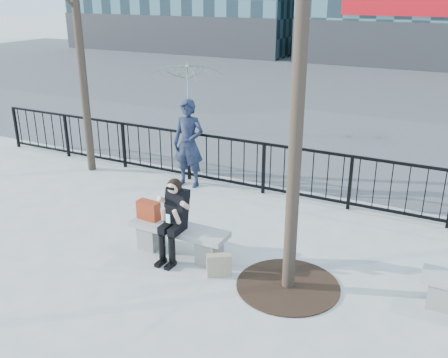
% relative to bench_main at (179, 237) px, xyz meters
% --- Properties ---
extents(ground, '(120.00, 120.00, 0.00)m').
position_rel_bench_main_xyz_m(ground, '(0.00, 0.00, -0.30)').
color(ground, '#9E9E99').
rests_on(ground, ground).
extents(street_surface, '(60.00, 23.00, 0.01)m').
position_rel_bench_main_xyz_m(street_surface, '(0.00, 15.00, -0.30)').
color(street_surface, '#474747').
rests_on(street_surface, ground).
extents(railing, '(14.00, 0.06, 1.10)m').
position_rel_bench_main_xyz_m(railing, '(0.00, 3.00, 0.25)').
color(railing, black).
rests_on(railing, ground).
extents(tree_grate, '(1.50, 1.50, 0.02)m').
position_rel_bench_main_xyz_m(tree_grate, '(1.90, -0.10, -0.29)').
color(tree_grate, black).
rests_on(tree_grate, ground).
extents(bench_main, '(1.65, 0.46, 0.49)m').
position_rel_bench_main_xyz_m(bench_main, '(0.00, 0.00, 0.00)').
color(bench_main, slate).
rests_on(bench_main, ground).
extents(seated_woman, '(0.50, 0.64, 1.34)m').
position_rel_bench_main_xyz_m(seated_woman, '(0.00, -0.16, 0.37)').
color(seated_woman, black).
rests_on(seated_woman, ground).
extents(handbag, '(0.39, 0.20, 0.31)m').
position_rel_bench_main_xyz_m(handbag, '(-0.59, 0.02, 0.34)').
color(handbag, maroon).
rests_on(handbag, bench_main).
extents(shopping_bag, '(0.38, 0.31, 0.35)m').
position_rel_bench_main_xyz_m(shopping_bag, '(0.87, -0.28, -0.13)').
color(shopping_bag, '#C3B18A').
rests_on(shopping_bag, ground).
extents(standing_man, '(0.73, 0.51, 1.89)m').
position_rel_bench_main_xyz_m(standing_man, '(-1.41, 2.69, 0.65)').
color(standing_man, black).
rests_on(standing_man, ground).
extents(vendor_umbrella, '(2.94, 2.96, 2.08)m').
position_rel_bench_main_xyz_m(vendor_umbrella, '(-3.66, 6.35, 0.74)').
color(vendor_umbrella, yellow).
rests_on(vendor_umbrella, ground).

